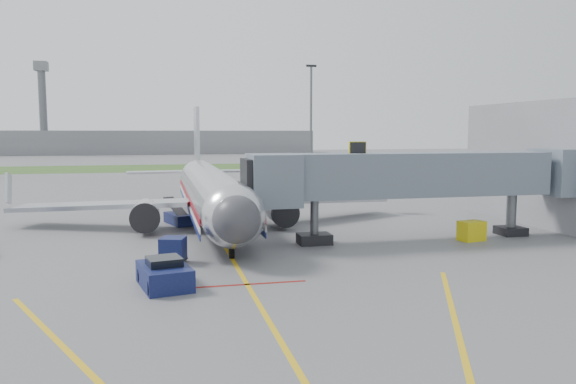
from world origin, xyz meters
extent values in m
plane|color=#565659|center=(0.00, 0.00, 0.00)|extent=(400.00, 400.00, 0.00)
cube|color=#2D4C1E|center=(0.00, 90.00, 0.01)|extent=(300.00, 25.00, 0.01)
cube|color=gold|center=(0.00, -2.00, 0.00)|extent=(0.25, 50.00, 0.01)
cube|color=maroon|center=(0.00, -4.00, 0.00)|extent=(6.00, 0.25, 0.01)
cube|color=gold|center=(-6.00, -14.00, 0.00)|extent=(9.52, 20.04, 0.01)
cube|color=gold|center=(6.00, -14.00, 0.00)|extent=(9.52, 20.04, 0.01)
cylinder|color=silver|center=(0.00, 15.00, 2.70)|extent=(3.80, 28.00, 3.80)
sphere|color=silver|center=(0.00, 1.00, 2.70)|extent=(3.80, 3.80, 3.80)
sphere|color=#38383D|center=(0.00, -0.30, 2.70)|extent=(2.74, 2.74, 2.74)
cube|color=black|center=(0.00, 0.60, 3.25)|extent=(2.20, 1.20, 0.55)
cone|color=silver|center=(0.00, 31.50, 2.70)|extent=(3.80, 5.00, 3.80)
cube|color=#B7BAC1|center=(0.00, 31.00, 6.70)|extent=(0.35, 4.20, 7.00)
cube|color=#B7BAC1|center=(-8.50, 15.00, 1.80)|extent=(15.10, 8.59, 1.13)
cube|color=#B7BAC1|center=(8.50, 15.00, 1.80)|extent=(15.10, 8.59, 1.13)
cylinder|color=silver|center=(-5.20, 12.00, 1.35)|extent=(2.10, 3.60, 2.10)
cylinder|color=silver|center=(5.20, 12.00, 1.35)|extent=(2.10, 3.60, 2.10)
cube|color=maroon|center=(1.92, 15.00, 2.35)|extent=(0.05, 28.00, 0.45)
cube|color=navy|center=(1.92, 15.00, 1.45)|extent=(0.05, 28.00, 0.35)
cylinder|color=black|center=(0.00, 2.00, 0.30)|extent=(0.28, 0.70, 0.70)
cylinder|color=black|center=(-2.60, 15.50, 0.45)|extent=(0.50, 1.00, 1.00)
cylinder|color=black|center=(2.60, 15.50, 0.45)|extent=(0.50, 1.00, 1.00)
cube|color=slate|center=(13.00, 5.00, 4.60)|extent=(20.00, 3.00, 3.00)
cube|color=slate|center=(3.20, 5.00, 4.40)|extent=(3.20, 3.60, 3.40)
cube|color=black|center=(2.00, 5.00, 4.40)|extent=(1.60, 3.00, 2.80)
cube|color=#C6B30B|center=(9.00, 5.00, 6.40)|extent=(1.20, 0.15, 1.00)
cylinder|color=#595B60|center=(6.00, 5.00, 1.55)|extent=(0.56, 0.56, 3.10)
cube|color=black|center=(6.00, 5.00, 0.35)|extent=(2.20, 1.60, 0.70)
cylinder|color=#595B60|center=(21.00, 5.00, 1.55)|extent=(0.70, 0.70, 3.10)
cube|color=black|center=(21.00, 5.00, 0.30)|extent=(1.80, 1.80, 0.60)
cube|color=slate|center=(25.00, 5.00, 4.60)|extent=(3.00, 4.00, 3.40)
cube|color=slate|center=(30.00, 10.00, 5.00)|extent=(10.00, 16.00, 10.00)
cylinder|color=#595B60|center=(25.00, 75.00, 10.00)|extent=(0.44, 0.44, 20.00)
cube|color=black|center=(25.00, 75.00, 20.20)|extent=(2.00, 0.40, 0.40)
cube|color=slate|center=(-10.00, 170.00, 4.00)|extent=(120.00, 14.00, 8.00)
cylinder|color=#595B60|center=(-40.00, 165.00, 14.00)|extent=(2.40, 2.40, 28.00)
cube|color=slate|center=(-40.00, 165.00, 28.50)|extent=(4.00, 4.00, 3.00)
cube|color=#0D123B|center=(-4.00, -3.50, 0.54)|extent=(2.83, 3.90, 1.08)
cube|color=black|center=(-4.00, -3.50, 1.23)|extent=(1.86, 1.86, 0.49)
cylinder|color=black|center=(-4.61, -4.93, 0.39)|extent=(0.37, 0.81, 0.79)
cylinder|color=black|center=(-2.88, -4.57, 0.39)|extent=(0.37, 0.81, 0.79)
cylinder|color=black|center=(-5.12, -2.43, 0.39)|extent=(0.37, 0.81, 0.79)
cylinder|color=black|center=(-3.39, -2.07, 0.39)|extent=(0.37, 0.81, 0.79)
cube|color=#0D123B|center=(-3.45, 1.50, 0.82)|extent=(1.67, 1.67, 1.34)
cube|color=black|center=(-3.45, 1.50, 0.16)|extent=(1.73, 1.73, 0.10)
cylinder|color=black|center=(-4.10, 1.15, 0.12)|extent=(0.25, 0.29, 0.24)
cylinder|color=black|center=(-3.10, 0.85, 0.12)|extent=(0.25, 0.29, 0.24)
cylinder|color=black|center=(-3.80, 2.14, 0.12)|extent=(0.25, 0.29, 0.24)
cylinder|color=black|center=(-2.80, 1.85, 0.12)|extent=(0.25, 0.29, 0.24)
cube|color=#0D123B|center=(-2.67, 15.49, 0.43)|extent=(2.34, 3.71, 0.87)
cube|color=black|center=(-2.82, 15.95, 1.35)|extent=(2.01, 3.95, 1.36)
cylinder|color=black|center=(-2.74, 14.15, 0.27)|extent=(0.37, 0.58, 0.54)
cylinder|color=black|center=(-1.83, 14.45, 0.27)|extent=(0.37, 0.58, 0.54)
cylinder|color=black|center=(-3.51, 16.53, 0.27)|extent=(0.37, 0.58, 0.54)
cylinder|color=black|center=(-2.59, 16.83, 0.27)|extent=(0.37, 0.58, 0.54)
cube|color=#C6B30B|center=(16.99, 3.67, 0.69)|extent=(1.92, 1.48, 1.38)
cylinder|color=black|center=(16.43, 3.55, 0.17)|extent=(0.30, 0.38, 0.34)
cylinder|color=black|center=(17.55, 3.80, 0.17)|extent=(0.30, 0.38, 0.34)
camera|label=1|loc=(-4.17, -30.95, 7.54)|focal=35.00mm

